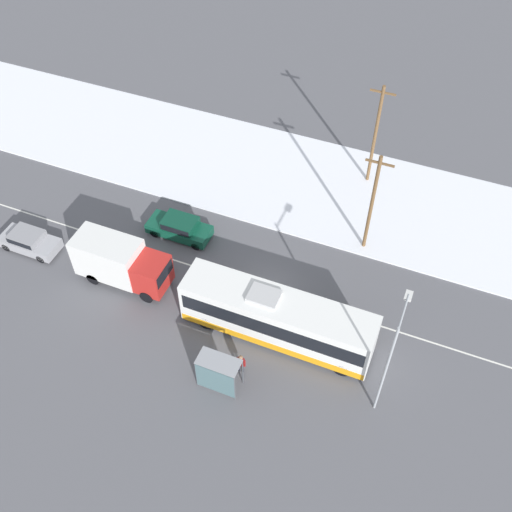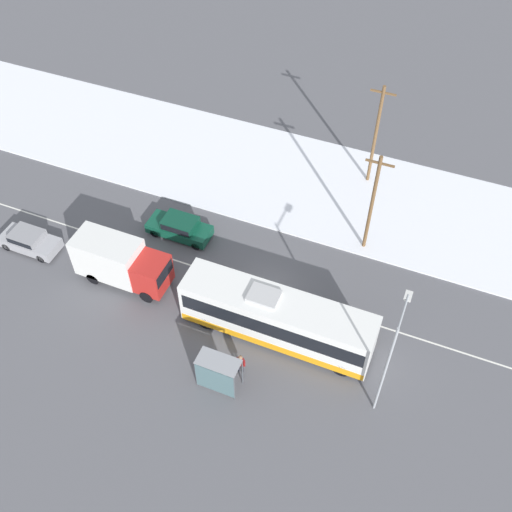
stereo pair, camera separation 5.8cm
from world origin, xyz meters
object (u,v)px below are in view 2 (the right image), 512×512
at_px(streetlamp, 390,354).
at_px(utility_pole_roadside, 372,203).
at_px(city_bus, 277,318).
at_px(bus_shelter, 217,372).
at_px(pedestrian_at_stop, 241,362).
at_px(utility_pole_snowlot, 376,135).
at_px(box_truck, 120,261).
at_px(parked_car_near_truck, 29,240).
at_px(sedan_car, 180,227).

xyz_separation_m(streetlamp, utility_pole_roadside, (-3.82, 11.10, -0.70)).
bearing_deg(city_bus, bus_shelter, -110.94).
relative_size(pedestrian_at_stop, bus_shelter, 0.66).
height_order(streetlamp, utility_pole_snowlot, utility_pole_snowlot).
relative_size(bus_shelter, utility_pole_roadside, 0.31).
relative_size(pedestrian_at_stop, utility_pole_roadside, 0.20).
xyz_separation_m(box_truck, parked_car_near_truck, (-7.33, -0.01, -1.00)).
height_order(streetlamp, utility_pole_roadside, utility_pole_roadside).
relative_size(sedan_car, utility_pole_snowlot, 0.54).
distance_m(sedan_car, streetlamp, 18.07).
xyz_separation_m(bus_shelter, streetlamp, (8.56, 2.65, 3.19)).
relative_size(parked_car_near_truck, utility_pole_roadside, 0.52).
xyz_separation_m(sedan_car, parked_car_near_truck, (-8.96, -5.00, -0.05)).
bearing_deg(city_bus, sedan_car, 150.33).
bearing_deg(bus_shelter, parked_car_near_truck, 163.30).
height_order(parked_car_near_truck, bus_shelter, bus_shelter).
height_order(box_truck, streetlamp, streetlamp).
height_order(box_truck, pedestrian_at_stop, box_truck).
bearing_deg(sedan_car, utility_pole_roadside, -162.66).
xyz_separation_m(city_bus, box_truck, (-10.89, 0.29, 0.05)).
height_order(city_bus, utility_pole_roadside, utility_pole_roadside).
distance_m(sedan_car, pedestrian_at_stop, 11.83).
height_order(pedestrian_at_stop, utility_pole_snowlot, utility_pole_snowlot).
bearing_deg(streetlamp, utility_pole_snowlot, 106.82).
xyz_separation_m(bus_shelter, utility_pole_roadside, (4.74, 13.75, 2.49)).
bearing_deg(utility_pole_roadside, city_bus, -108.01).
distance_m(parked_car_near_truck, utility_pole_roadside, 23.19).
xyz_separation_m(city_bus, streetlamp, (6.78, -2.00, 3.12)).
xyz_separation_m(city_bus, utility_pole_roadside, (2.96, 9.09, 2.42)).
bearing_deg(city_bus, pedestrian_at_stop, -107.35).
bearing_deg(streetlamp, utility_pole_roadside, 109.00).
relative_size(parked_car_near_truck, utility_pole_snowlot, 0.50).
height_order(box_truck, utility_pole_roadside, utility_pole_roadside).
distance_m(city_bus, streetlamp, 7.73).
bearing_deg(bus_shelter, streetlamp, 17.22).
distance_m(city_bus, pedestrian_at_stop, 3.42).
bearing_deg(utility_pole_roadside, parked_car_near_truck, -157.39).
bearing_deg(utility_pole_roadside, streetlamp, -71.00).
xyz_separation_m(pedestrian_at_stop, utility_pole_snowlot, (2.36, 19.09, 3.35)).
distance_m(box_truck, pedestrian_at_stop, 10.51).
xyz_separation_m(box_truck, utility_pole_snowlot, (12.25, 15.61, 2.56)).
bearing_deg(utility_pole_roadside, bus_shelter, -109.02).
bearing_deg(bus_shelter, city_bus, 69.06).
bearing_deg(utility_pole_snowlot, city_bus, -94.92).
distance_m(bus_shelter, utility_pole_snowlot, 20.97).
height_order(parked_car_near_truck, utility_pole_snowlot, utility_pole_snowlot).
relative_size(sedan_car, streetlamp, 0.58).
bearing_deg(box_truck, city_bus, -1.50).
height_order(bus_shelter, streetlamp, streetlamp).
relative_size(city_bus, box_truck, 1.88).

